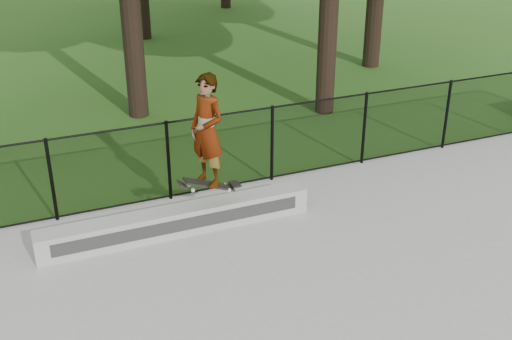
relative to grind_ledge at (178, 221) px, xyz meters
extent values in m
cube|color=#A9A9A4|center=(0.00, 0.00, 0.00)|extent=(4.52, 0.40, 0.44)
cube|color=black|center=(0.49, -0.22, 0.67)|extent=(0.80, 0.23, 0.31)
imported|color=#B6F0EF|center=(0.49, -0.22, 1.59)|extent=(0.65, 0.77, 1.79)
cylinder|color=black|center=(-1.79, 1.20, 0.53)|extent=(0.06, 0.06, 1.50)
cylinder|color=black|center=(0.21, 1.20, 0.53)|extent=(0.06, 0.06, 1.50)
cylinder|color=black|center=(2.21, 1.20, 0.53)|extent=(0.06, 0.06, 1.50)
cylinder|color=black|center=(4.21, 1.20, 0.53)|extent=(0.06, 0.06, 1.50)
cylinder|color=black|center=(6.21, 1.20, 0.53)|extent=(0.06, 0.06, 1.50)
cylinder|color=black|center=(2.21, 1.20, 1.25)|extent=(16.00, 0.04, 0.04)
cylinder|color=black|center=(2.21, 1.20, -0.17)|extent=(16.00, 0.04, 0.04)
cube|color=black|center=(2.21, 1.20, 0.53)|extent=(16.00, 0.01, 1.50)
cylinder|color=black|center=(5.01, 4.30, 2.13)|extent=(0.44, 0.44, 4.83)
camera|label=1|loc=(-2.32, -8.88, 5.25)|focal=45.00mm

